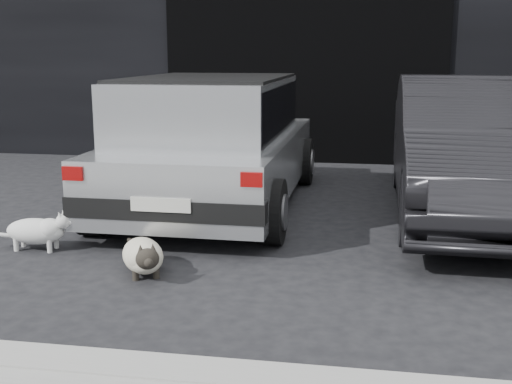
% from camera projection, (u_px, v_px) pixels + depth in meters
% --- Properties ---
extents(ground, '(80.00, 80.00, 0.00)m').
position_uv_depth(ground, '(148.00, 232.00, 5.74)').
color(ground, black).
rests_on(ground, ground).
extents(garage_opening, '(4.00, 0.10, 2.60)m').
position_uv_depth(garage_opening, '(304.00, 72.00, 9.14)').
color(garage_opening, black).
rests_on(garage_opening, ground).
extents(curb, '(18.00, 0.25, 0.12)m').
position_uv_depth(curb, '(169.00, 377.00, 3.06)').
color(curb, '#989893').
rests_on(curb, ground).
extents(silver_hatchback, '(1.84, 3.65, 1.34)m').
position_uv_depth(silver_hatchback, '(213.00, 137.00, 6.53)').
color(silver_hatchback, silver).
rests_on(silver_hatchback, ground).
extents(second_car, '(1.50, 4.12, 1.35)m').
position_uv_depth(second_car, '(474.00, 148.00, 6.19)').
color(second_car, black).
rests_on(second_car, ground).
extents(cat_siamese, '(0.53, 0.78, 0.30)m').
position_uv_depth(cat_siamese, '(144.00, 256.00, 4.63)').
color(cat_siamese, beige).
rests_on(cat_siamese, ground).
extents(cat_white, '(0.73, 0.25, 0.34)m').
position_uv_depth(cat_white, '(39.00, 230.00, 5.19)').
color(cat_white, white).
rests_on(cat_white, ground).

